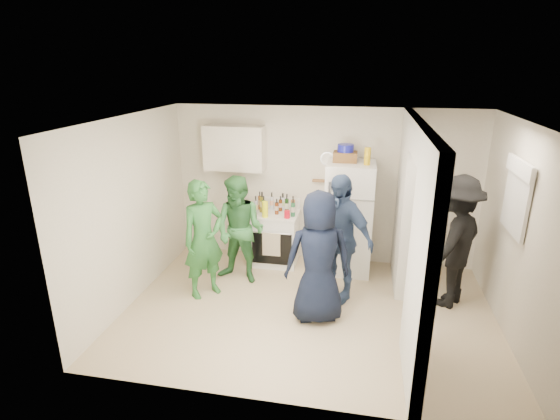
% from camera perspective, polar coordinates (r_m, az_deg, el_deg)
% --- Properties ---
extents(floor, '(4.80, 4.80, 0.00)m').
position_cam_1_polar(floor, '(5.96, 3.69, -12.97)').
color(floor, tan).
rests_on(floor, ground).
extents(wall_back, '(4.80, 0.00, 4.80)m').
position_cam_1_polar(wall_back, '(7.02, 5.69, 3.12)').
color(wall_back, silver).
rests_on(wall_back, floor).
extents(wall_front, '(4.80, 0.00, 4.80)m').
position_cam_1_polar(wall_front, '(3.87, 0.80, -10.26)').
color(wall_front, silver).
rests_on(wall_front, floor).
extents(wall_left, '(0.00, 3.40, 3.40)m').
position_cam_1_polar(wall_left, '(6.15, -18.81, -0.08)').
color(wall_left, silver).
rests_on(wall_left, floor).
extents(wall_right, '(0.00, 3.40, 3.40)m').
position_cam_1_polar(wall_right, '(5.67, 28.82, -3.03)').
color(wall_right, silver).
rests_on(wall_right, floor).
extents(ceiling, '(4.80, 4.80, 0.00)m').
position_cam_1_polar(ceiling, '(5.11, 4.29, 11.63)').
color(ceiling, white).
rests_on(ceiling, wall_back).
extents(partition_pier_back, '(0.12, 1.20, 2.50)m').
position_cam_1_polar(partition_pier_back, '(6.45, 15.85, 1.07)').
color(partition_pier_back, silver).
rests_on(partition_pier_back, floor).
extents(partition_pier_front, '(0.12, 1.20, 2.50)m').
position_cam_1_polar(partition_pier_front, '(4.40, 17.93, -7.49)').
color(partition_pier_front, silver).
rests_on(partition_pier_front, floor).
extents(partition_header, '(0.12, 1.00, 0.40)m').
position_cam_1_polar(partition_header, '(5.14, 17.78, 8.59)').
color(partition_header, silver).
rests_on(partition_header, partition_pier_back).
extents(stove, '(0.72, 0.60, 0.86)m').
position_cam_1_polar(stove, '(7.07, -0.57, -3.68)').
color(stove, white).
rests_on(stove, floor).
extents(upper_cabinet, '(0.95, 0.34, 0.70)m').
position_cam_1_polar(upper_cabinet, '(6.97, -5.93, 8.07)').
color(upper_cabinet, silver).
rests_on(upper_cabinet, wall_back).
extents(fridge, '(0.71, 0.69, 1.73)m').
position_cam_1_polar(fridge, '(6.77, 8.96, -1.04)').
color(fridge, white).
rests_on(fridge, floor).
extents(wicker_basket, '(0.35, 0.25, 0.15)m').
position_cam_1_polar(wicker_basket, '(6.57, 8.51, 6.90)').
color(wicker_basket, brown).
rests_on(wicker_basket, fridge).
extents(blue_bowl, '(0.24, 0.24, 0.11)m').
position_cam_1_polar(blue_bowl, '(6.54, 8.57, 8.01)').
color(blue_bowl, '#151793').
rests_on(blue_bowl, wicker_basket).
extents(yellow_cup_stack_top, '(0.09, 0.09, 0.25)m').
position_cam_1_polar(yellow_cup_stack_top, '(6.41, 11.35, 6.90)').
color(yellow_cup_stack_top, yellow).
rests_on(yellow_cup_stack_top, fridge).
extents(wall_clock, '(0.22, 0.02, 0.22)m').
position_cam_1_polar(wall_clock, '(6.89, 6.22, 6.66)').
color(wall_clock, white).
rests_on(wall_clock, wall_back).
extents(spice_shelf, '(0.35, 0.08, 0.03)m').
position_cam_1_polar(spice_shelf, '(6.94, 5.68, 3.81)').
color(spice_shelf, olive).
rests_on(spice_shelf, wall_back).
extents(nook_window, '(0.03, 0.70, 0.80)m').
position_cam_1_polar(nook_window, '(5.73, 28.69, 1.43)').
color(nook_window, black).
rests_on(nook_window, wall_right).
extents(nook_window_frame, '(0.04, 0.76, 0.86)m').
position_cam_1_polar(nook_window_frame, '(5.72, 28.54, 1.45)').
color(nook_window_frame, white).
rests_on(nook_window_frame, wall_right).
extents(nook_valance, '(0.04, 0.82, 0.18)m').
position_cam_1_polar(nook_valance, '(5.64, 28.85, 4.86)').
color(nook_valance, white).
rests_on(nook_valance, wall_right).
extents(yellow_cup_stack_stove, '(0.09, 0.09, 0.25)m').
position_cam_1_polar(yellow_cup_stack_stove, '(6.70, -1.96, 0.08)').
color(yellow_cup_stack_stove, '#F6FB15').
rests_on(yellow_cup_stack_stove, stove).
extents(red_cup, '(0.09, 0.09, 0.12)m').
position_cam_1_polar(red_cup, '(6.68, 0.93, -0.57)').
color(red_cup, red).
rests_on(red_cup, stove).
extents(person_green_left, '(0.70, 0.72, 1.67)m').
position_cam_1_polar(person_green_left, '(6.07, -9.95, -3.79)').
color(person_green_left, '#2E722D').
rests_on(person_green_left, floor).
extents(person_green_center, '(0.88, 0.75, 1.61)m').
position_cam_1_polar(person_green_center, '(6.39, -5.28, -2.66)').
color(person_green_center, '#367A46').
rests_on(person_green_center, floor).
extents(person_denim, '(1.12, 0.89, 1.77)m').
position_cam_1_polar(person_denim, '(5.93, 7.63, -3.63)').
color(person_denim, '#344C72').
rests_on(person_denim, floor).
extents(person_navy, '(0.95, 0.75, 1.70)m').
position_cam_1_polar(person_navy, '(5.42, 5.04, -6.23)').
color(person_navy, black).
rests_on(person_navy, floor).
extents(person_nook, '(1.20, 1.33, 1.80)m').
position_cam_1_polar(person_nook, '(6.16, 21.74, -3.90)').
color(person_nook, black).
rests_on(person_nook, floor).
extents(bottle_a, '(0.06, 0.06, 0.30)m').
position_cam_1_polar(bottle_a, '(7.05, -2.65, 1.25)').
color(bottle_a, brown).
rests_on(bottle_a, stove).
extents(bottle_b, '(0.06, 0.06, 0.30)m').
position_cam_1_polar(bottle_b, '(6.83, -2.13, 0.66)').
color(bottle_b, '#1F5D34').
rests_on(bottle_b, stove).
extents(bottle_c, '(0.06, 0.06, 0.29)m').
position_cam_1_polar(bottle_c, '(7.04, -1.09, 1.19)').
color(bottle_c, silver).
rests_on(bottle_c, stove).
extents(bottle_d, '(0.06, 0.06, 0.25)m').
position_cam_1_polar(bottle_d, '(6.83, -0.43, 0.46)').
color(bottle_d, '#5C2710').
rests_on(bottle_d, stove).
extents(bottle_e, '(0.08, 0.08, 0.28)m').
position_cam_1_polar(bottle_e, '(7.03, 0.36, 1.12)').
color(bottle_e, silver).
rests_on(bottle_e, stove).
extents(bottle_f, '(0.06, 0.06, 0.32)m').
position_cam_1_polar(bottle_f, '(6.84, 0.89, 0.81)').
color(bottle_f, '#143312').
rests_on(bottle_f, stove).
extents(bottle_g, '(0.07, 0.07, 0.25)m').
position_cam_1_polar(bottle_g, '(6.98, 1.71, 0.85)').
color(bottle_g, '#A46635').
rests_on(bottle_g, stove).
extents(bottle_h, '(0.06, 0.06, 0.30)m').
position_cam_1_polar(bottle_h, '(6.82, -3.18, 0.63)').
color(bottle_h, '#A8AAB4').
rests_on(bottle_h, stove).
extents(bottle_i, '(0.06, 0.06, 0.25)m').
position_cam_1_polar(bottle_i, '(6.97, 0.06, 0.85)').
color(bottle_i, '#572C0E').
rests_on(bottle_i, stove).
extents(bottle_j, '(0.06, 0.06, 0.29)m').
position_cam_1_polar(bottle_j, '(6.72, 1.71, 0.32)').
color(bottle_j, '#1F5C36').
rests_on(bottle_j, stove).
extents(bottle_k, '(0.08, 0.08, 0.33)m').
position_cam_1_polar(bottle_k, '(6.93, -2.36, 1.07)').
color(bottle_k, olive).
rests_on(bottle_k, stove).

